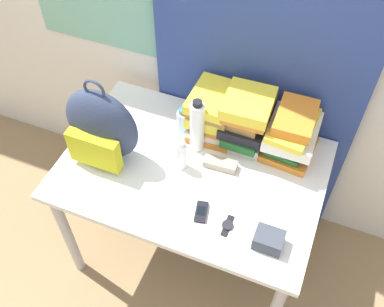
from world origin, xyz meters
The scene contains 14 objects.
wall_back centered at (0.00, 0.88, 1.25)m, with size 6.00×0.06×2.50m.
curtain_blue centered at (0.15, 0.83, 1.25)m, with size 0.99×0.04×2.50m.
desk centered at (0.00, 0.40, 0.64)m, with size 1.16×0.80×0.73m.
backpack centered at (-0.39, 0.33, 0.90)m, with size 0.34×0.19×0.43m.
book_stack_left centered at (0.00, 0.65, 0.84)m, with size 0.24×0.25×0.23m.
book_stack_center centered at (0.16, 0.65, 0.87)m, with size 0.22×0.26×0.27m.
book_stack_right centered at (0.37, 0.65, 0.85)m, with size 0.23×0.29×0.25m.
water_bottle centered at (-0.11, 0.55, 0.81)m, with size 0.06×0.06×0.18m.
sports_bottle centered at (-0.03, 0.52, 0.86)m, with size 0.06×0.06×0.29m.
sunscreen_bottle centered at (-0.05, 0.39, 0.80)m, with size 0.05×0.05×0.16m.
cell_phone centered at (0.12, 0.19, 0.73)m, with size 0.07×0.11×0.02m.
sunglasses_case centered at (0.11, 0.45, 0.74)m, with size 0.15×0.06×0.04m.
camera_pouch centered at (0.42, 0.16, 0.76)m, with size 0.11×0.09×0.07m.
wristwatch centered at (0.24, 0.18, 0.73)m, with size 0.05×0.10×0.01m.
Camera 1 is at (0.46, -0.75, 2.30)m, focal length 42.00 mm.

